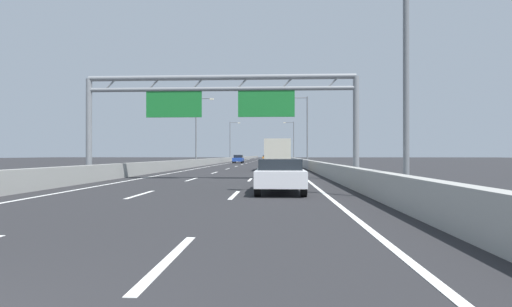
{
  "coord_description": "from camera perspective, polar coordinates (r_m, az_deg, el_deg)",
  "views": [
    {
      "loc": [
        3.35,
        -2.04,
        1.52
      ],
      "look_at": [
        -1.27,
        89.3,
        1.82
      ],
      "focal_mm": 27.25,
      "sensor_mm": 36.0,
      "label": 1
    }
  ],
  "objects": [
    {
      "name": "ground_plane",
      "position": [
        102.11,
        1.01,
        -1.04
      ],
      "size": [
        260.0,
        260.0,
        0.0
      ],
      "primitive_type": "plane",
      "color": "#262628"
    },
    {
      "name": "lane_dash_left_1",
      "position": [
        15.5,
        -16.61,
        -5.79
      ],
      "size": [
        0.16,
        3.0,
        0.01
      ],
      "primitive_type": "cube",
      "color": "white",
      "rests_on": "ground_plane"
    },
    {
      "name": "lane_dash_left_2",
      "position": [
        24.15,
        -9.44,
        -3.79
      ],
      "size": [
        0.16,
        3.0,
        0.01
      ],
      "primitive_type": "cube",
      "color": "white",
      "rests_on": "ground_plane"
    },
    {
      "name": "lane_dash_left_3",
      "position": [
        32.98,
        -6.1,
        -2.82
      ],
      "size": [
        0.16,
        3.0,
        0.01
      ],
      "primitive_type": "cube",
      "color": "white",
      "rests_on": "ground_plane"
    },
    {
      "name": "lane_dash_left_4",
      "position": [
        41.89,
        -4.17,
        -2.26
      ],
      "size": [
        0.16,
        3.0,
        0.01
      ],
      "primitive_type": "cube",
      "color": "white",
      "rests_on": "ground_plane"
    },
    {
      "name": "lane_dash_left_5",
      "position": [
        50.83,
        -2.92,
        -1.9
      ],
      "size": [
        0.16,
        3.0,
        0.01
      ],
      "primitive_type": "cube",
      "color": "white",
      "rests_on": "ground_plane"
    },
    {
      "name": "lane_dash_left_6",
      "position": [
        59.79,
        -2.05,
        -1.64
      ],
      "size": [
        0.16,
        3.0,
        0.01
      ],
      "primitive_type": "cube",
      "color": "white",
      "rests_on": "ground_plane"
    },
    {
      "name": "lane_dash_left_7",
      "position": [
        68.75,
        -1.4,
        -1.45
      ],
      "size": [
        0.16,
        3.0,
        0.01
      ],
      "primitive_type": "cube",
      "color": "white",
      "rests_on": "ground_plane"
    },
    {
      "name": "lane_dash_left_8",
      "position": [
        77.73,
        -0.91,
        -1.3
      ],
      "size": [
        0.16,
        3.0,
        0.01
      ],
      "primitive_type": "cube",
      "color": "white",
      "rests_on": "ground_plane"
    },
    {
      "name": "lane_dash_left_9",
      "position": [
        86.71,
        -0.51,
        -1.19
      ],
      "size": [
        0.16,
        3.0,
        0.01
      ],
      "primitive_type": "cube",
      "color": "white",
      "rests_on": "ground_plane"
    },
    {
      "name": "lane_dash_left_10",
      "position": [
        95.7,
        -0.19,
        -1.09
      ],
      "size": [
        0.16,
        3.0,
        0.01
      ],
      "primitive_type": "cube",
      "color": "white",
      "rests_on": "ground_plane"
    },
    {
      "name": "lane_dash_left_11",
      "position": [
        104.68,
        0.07,
        -1.02
      ],
      "size": [
        0.16,
        3.0,
        0.01
      ],
      "primitive_type": "cube",
      "color": "white",
      "rests_on": "ground_plane"
    },
    {
      "name": "lane_dash_left_12",
      "position": [
        113.67,
        0.3,
        -0.95
      ],
      "size": [
        0.16,
        3.0,
        0.01
      ],
      "primitive_type": "cube",
      "color": "white",
      "rests_on": "ground_plane"
    },
    {
      "name": "lane_dash_left_13",
      "position": [
        122.66,
        0.49,
        -0.89
      ],
      "size": [
        0.16,
        3.0,
        0.01
      ],
      "primitive_type": "cube",
      "color": "white",
      "rests_on": "ground_plane"
    },
    {
      "name": "lane_dash_left_14",
      "position": [
        131.65,
        0.65,
        -0.85
      ],
      "size": [
        0.16,
        3.0,
        0.01
      ],
      "primitive_type": "cube",
      "color": "white",
      "rests_on": "ground_plane"
    },
    {
      "name": "lane_dash_left_15",
      "position": [
        140.65,
        0.79,
        -0.8
      ],
      "size": [
        0.16,
        3.0,
        0.01
      ],
      "primitive_type": "cube",
      "color": "white",
      "rests_on": "ground_plane"
    },
    {
      "name": "lane_dash_left_16",
      "position": [
        149.64,
        0.92,
        -0.77
      ],
      "size": [
        0.16,
        3.0,
        0.01
      ],
      "primitive_type": "cube",
      "color": "white",
      "rests_on": "ground_plane"
    },
    {
      "name": "lane_dash_left_17",
      "position": [
        158.64,
        1.03,
        -0.73
      ],
      "size": [
        0.16,
        3.0,
        0.01
      ],
      "primitive_type": "cube",
      "color": "white",
      "rests_on": "ground_plane"
    },
    {
      "name": "lane_dash_right_0",
      "position": [
        5.95,
        -12.72,
        -14.94
      ],
      "size": [
        0.16,
        3.0,
        0.01
      ],
      "primitive_type": "cube",
      "color": "white",
      "rests_on": "ground_plane"
    },
    {
      "name": "lane_dash_right_1",
      "position": [
        14.71,
        -3.19,
        -6.11
      ],
      "size": [
        0.16,
        3.0,
        0.01
      ],
      "primitive_type": "cube",
      "color": "white",
      "rests_on": "ground_plane"
    },
    {
      "name": "lane_dash_right_2",
      "position": [
        23.64,
        -0.87,
        -3.86
      ],
      "size": [
        0.16,
        3.0,
        0.01
      ],
      "primitive_type": "cube",
      "color": "white",
      "rests_on": "ground_plane"
    },
    {
      "name": "lane_dash_right_3",
      "position": [
        32.62,
        0.17,
        -2.85
      ],
      "size": [
        0.16,
        3.0,
        0.01
      ],
      "primitive_type": "cube",
      "color": "white",
      "rests_on": "ground_plane"
    },
    {
      "name": "lane_dash_right_4",
      "position": [
        41.6,
        0.76,
        -2.28
      ],
      "size": [
        0.16,
        3.0,
        0.01
      ],
      "primitive_type": "cube",
      "color": "white",
      "rests_on": "ground_plane"
    },
    {
      "name": "lane_dash_right_5",
      "position": [
        50.59,
        1.14,
        -1.9
      ],
      "size": [
        0.16,
        3.0,
        0.01
      ],
      "primitive_type": "cube",
      "color": "white",
      "rests_on": "ground_plane"
    },
    {
      "name": "lane_dash_right_6",
      "position": [
        59.58,
        1.4,
        -1.65
      ],
      "size": [
        0.16,
        3.0,
        0.01
      ],
      "primitive_type": "cube",
      "color": "white",
      "rests_on": "ground_plane"
    },
    {
      "name": "lane_dash_right_7",
      "position": [
        68.58,
        1.6,
        -1.45
      ],
      "size": [
        0.16,
        3.0,
        0.01
      ],
      "primitive_type": "cube",
      "color": "white",
      "rests_on": "ground_plane"
    },
    {
      "name": "lane_dash_right_8",
      "position": [
        77.58,
        1.75,
        -1.31
      ],
      "size": [
        0.16,
        3.0,
        0.01
      ],
      "primitive_type": "cube",
      "color": "white",
      "rests_on": "ground_plane"
    },
    {
      "name": "lane_dash_right_9",
      "position": [
        86.57,
        1.87,
        -1.19
      ],
      "size": [
        0.16,
        3.0,
        0.01
      ],
      "primitive_type": "cube",
      "color": "white",
      "rests_on": "ground_plane"
    },
    {
      "name": "lane_dash_right_10",
      "position": [
        95.57,
        1.96,
        -1.1
      ],
      "size": [
        0.16,
        3.0,
        0.01
      ],
      "primitive_type": "cube",
      "color": "white",
      "rests_on": "ground_plane"
    },
    {
      "name": "lane_dash_right_11",
      "position": [
        104.57,
        2.04,
        -1.02
      ],
      "size": [
        0.16,
        3.0,
        0.01
      ],
      "primitive_type": "cube",
      "color": "white",
      "rests_on": "ground_plane"
    },
    {
      "name": "lane_dash_right_12",
      "position": [
        113.57,
        2.11,
        -0.95
      ],
      "size": [
        0.16,
        3.0,
        0.01
      ],
      "primitive_type": "cube",
      "color": "white",
      "rests_on": "ground_plane"
    },
    {
      "name": "lane_dash_right_13",
      "position": [
        122.56,
        2.17,
        -0.9
      ],
      "size": [
        0.16,
        3.0,
        0.01
      ],
      "primitive_type": "cube",
      "color": "white",
      "rests_on": "ground_plane"
    },
    {
      "name": "lane_dash_right_14",
      "position": [
        131.56,
        2.22,
        -0.85
      ],
      "size": [
        0.16,
        3.0,
        0.01
      ],
      "primitive_type": "cube",
      "color": "white",
      "rests_on": "ground_plane"
    },
    {
      "name": "lane_dash_right_15",
      "position": [
        140.56,
        2.26,
        -0.8
      ],
      "size": [
        0.16,
        3.0,
        0.01
      ],
      "primitive_type": "cube",
      "color": "white",
      "rests_on": "ground_plane"
    },
    {
      "name": "lane_dash_right_16",
      "position": [
        149.56,
        2.3,
        -0.77
      ],
      "size": [
        0.16,
        3.0,
        0.01
      ],
      "primitive_type": "cube",
      "color": "white",
      "rests_on": "ground_plane"
    },
    {
      "name": "lane_dash_right_17",
      "position": [
        158.56,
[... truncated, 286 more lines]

